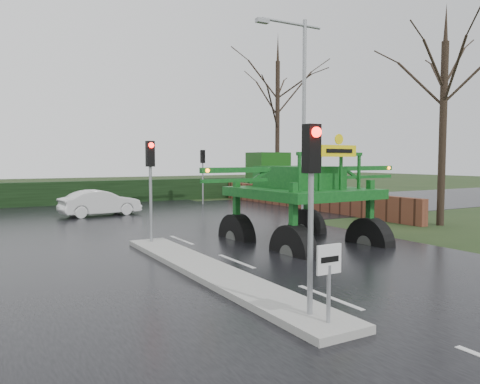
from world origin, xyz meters
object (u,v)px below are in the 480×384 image
traffic_signal_near (311,178)px  traffic_signal_far (203,164)px  keep_left_sign (329,271)px  street_light_right (299,99)px  crop_sprayer (289,183)px  traffic_signal_mid (150,169)px  white_sedan (101,216)px

traffic_signal_near → traffic_signal_far: size_ratio=1.00×
keep_left_sign → traffic_signal_near: traffic_signal_near is taller
traffic_signal_far → street_light_right: 8.86m
traffic_signal_far → crop_sprayer: bearing=74.1°
traffic_signal_mid → street_light_right: 11.05m
traffic_signal_far → keep_left_sign: bearing=70.1°
traffic_signal_mid → traffic_signal_far: size_ratio=1.00×
traffic_signal_near → traffic_signal_far: same height
traffic_signal_near → keep_left_sign: bearing=-90.0°
traffic_signal_near → traffic_signal_far: 22.42m
traffic_signal_mid → white_sedan: 9.80m
traffic_signal_near → street_light_right: street_light_right is taller
keep_left_sign → crop_sprayer: crop_sprayer is taller
street_light_right → traffic_signal_near: bearing=-126.1°
traffic_signal_far → white_sedan: size_ratio=0.88×
traffic_signal_mid → white_sedan: size_ratio=0.88×
crop_sprayer → white_sedan: crop_sprayer is taller
keep_left_sign → street_light_right: 17.23m
traffic_signal_mid → keep_left_sign: bearing=-90.0°
traffic_signal_far → traffic_signal_mid: bearing=58.1°
traffic_signal_near → street_light_right: size_ratio=0.35×
street_light_right → white_sedan: street_light_right is taller
traffic_signal_mid → street_light_right: bearing=25.4°
keep_left_sign → white_sedan: bearing=88.4°
traffic_signal_near → traffic_signal_far: bearing=69.6°
keep_left_sign → crop_sprayer: 6.72m
white_sedan → traffic_signal_far: bearing=-74.7°
traffic_signal_mid → white_sedan: (0.52, 9.44, -2.59)m
traffic_signal_mid → crop_sprayer: (3.30, -3.26, -0.40)m
street_light_right → crop_sprayer: size_ratio=1.20×
keep_left_sign → street_light_right: size_ratio=0.14×
traffic_signal_near → crop_sprayer: 6.21m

